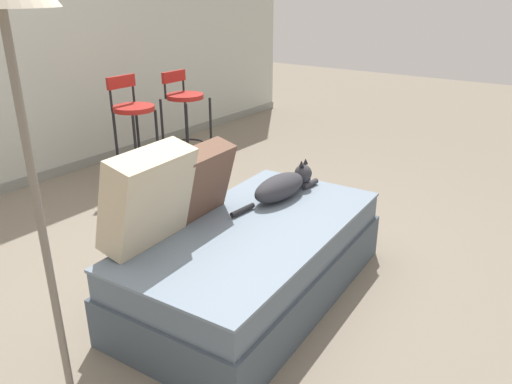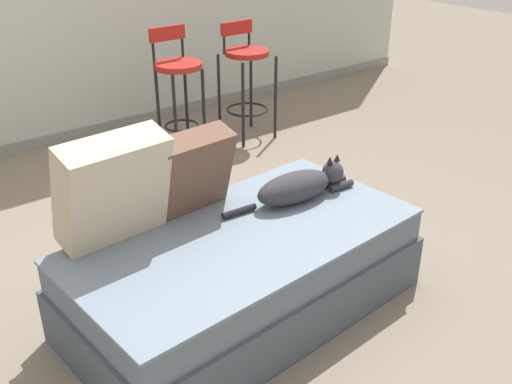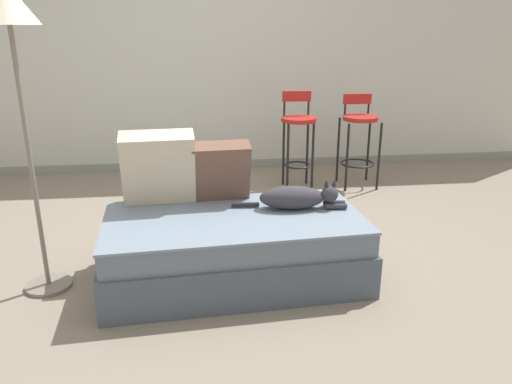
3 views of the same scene
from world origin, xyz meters
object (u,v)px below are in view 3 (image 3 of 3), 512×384
(throw_pillow_middle, at_px, (220,171))
(floor_lamp, at_px, (11,35))
(throw_pillow_corner, at_px, (158,167))
(bar_stool_near_window, at_px, (298,130))
(cat, at_px, (297,197))
(couch, at_px, (234,247))
(bar_stool_by_doorway, at_px, (359,132))

(throw_pillow_middle, relative_size, floor_lamp, 0.23)
(throw_pillow_corner, xyz_separation_m, bar_stool_near_window, (1.23, 1.52, -0.10))
(cat, bearing_deg, bar_stool_near_window, 78.45)
(couch, distance_m, cat, 0.51)
(throw_pillow_corner, distance_m, throw_pillow_middle, 0.41)
(throw_pillow_middle, height_order, floor_lamp, floor_lamp)
(couch, height_order, bar_stool_near_window, bar_stool_near_window)
(couch, distance_m, bar_stool_by_doorway, 2.30)
(couch, bearing_deg, bar_stool_near_window, 67.10)
(bar_stool_near_window, height_order, floor_lamp, floor_lamp)
(cat, bearing_deg, throw_pillow_middle, 154.30)
(couch, distance_m, throw_pillow_middle, 0.53)
(couch, relative_size, floor_lamp, 0.94)
(throw_pillow_corner, distance_m, floor_lamp, 1.12)
(bar_stool_near_window, xyz_separation_m, bar_stool_by_doorway, (0.61, -0.00, -0.04))
(cat, xyz_separation_m, floor_lamp, (-1.58, -0.07, 1.00))
(throw_pillow_corner, xyz_separation_m, floor_lamp, (-0.70, -0.27, 0.83))
(couch, bearing_deg, throw_pillow_corner, 147.72)
(couch, xyz_separation_m, floor_lamp, (-1.16, 0.02, 1.28))
(throw_pillow_corner, distance_m, bar_stool_by_doorway, 2.39)
(throw_pillow_corner, height_order, throw_pillow_middle, throw_pillow_corner)
(couch, height_order, throw_pillow_middle, throw_pillow_middle)
(throw_pillow_middle, xyz_separation_m, bar_stool_near_window, (0.83, 1.49, -0.05))
(throw_pillow_corner, height_order, bar_stool_by_doorway, throw_pillow_corner)
(throw_pillow_middle, height_order, bar_stool_by_doorway, bar_stool_by_doorway)
(couch, height_order, bar_stool_by_doorway, bar_stool_by_doorway)
(throw_pillow_corner, height_order, floor_lamp, floor_lamp)
(couch, relative_size, bar_stool_by_doorway, 1.85)
(bar_stool_near_window, bearing_deg, bar_stool_by_doorway, -0.17)
(bar_stool_near_window, distance_m, floor_lamp, 2.79)
(throw_pillow_middle, xyz_separation_m, bar_stool_by_doorway, (1.44, 1.49, -0.09))
(bar_stool_by_doorway, height_order, floor_lamp, floor_lamp)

